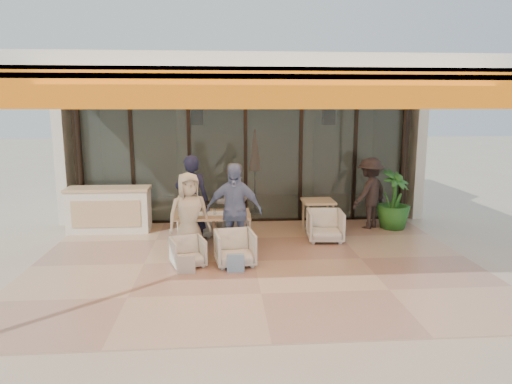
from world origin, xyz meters
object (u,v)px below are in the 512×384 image
(chair_near_left, at_px, (188,251))
(side_chair, at_px, (325,224))
(diner_cream, at_px, (189,216))
(diner_periwinkle, at_px, (234,211))
(side_table, at_px, (318,205))
(potted_palm, at_px, (394,200))
(host_counter, at_px, (109,209))
(chair_far_right, at_px, (232,222))
(diner_navy, at_px, (192,200))
(chair_near_right, at_px, (235,247))
(diner_grey, at_px, (233,203))
(standing_woman, at_px, (370,193))
(chair_far_left, at_px, (194,222))
(dining_table, at_px, (212,216))

(chair_near_left, relative_size, side_chair, 0.78)
(diner_cream, height_order, diner_periwinkle, diner_periwinkle)
(side_table, xyz_separation_m, potted_palm, (1.81, 0.13, 0.06))
(host_counter, distance_m, side_chair, 4.85)
(chair_far_right, xyz_separation_m, diner_navy, (-0.84, -0.50, 0.61))
(chair_near_left, bearing_deg, potted_palm, 8.34)
(chair_near_right, relative_size, diner_grey, 0.41)
(standing_woman, xyz_separation_m, potted_palm, (0.55, -0.10, -0.14))
(diner_navy, height_order, potted_palm, diner_navy)
(side_table, bearing_deg, diner_navy, -166.07)
(standing_woman, bearing_deg, chair_far_left, -31.39)
(diner_navy, relative_size, diner_periwinkle, 1.04)
(chair_far_right, height_order, diner_navy, diner_navy)
(dining_table, distance_m, potted_palm, 4.37)
(chair_far_right, xyz_separation_m, diner_grey, (-0.00, -0.50, 0.52))
(host_counter, xyz_separation_m, standing_woman, (5.99, -0.11, 0.31))
(chair_near_right, bearing_deg, host_counter, 130.84)
(side_table, bearing_deg, standing_woman, 10.10)
(chair_near_left, relative_size, side_table, 0.79)
(chair_near_right, bearing_deg, potted_palm, 22.53)
(side_table, height_order, standing_woman, standing_woman)
(host_counter, relative_size, diner_periwinkle, 1.03)
(chair_near_left, relative_size, diner_periwinkle, 0.33)
(side_chair, distance_m, standing_woman, 1.66)
(side_chair, bearing_deg, chair_far_left, 172.96)
(diner_navy, height_order, side_chair, diner_navy)
(chair_near_right, distance_m, diner_grey, 1.49)
(chair_far_right, xyz_separation_m, side_chair, (1.95, -0.56, 0.05))
(diner_cream, bearing_deg, chair_far_left, 72.48)
(diner_periwinkle, relative_size, potted_palm, 1.29)
(chair_far_left, bearing_deg, standing_woman, 173.26)
(dining_table, xyz_separation_m, chair_near_left, (-0.41, -0.96, -0.39))
(potted_palm, bearing_deg, chair_far_left, -176.05)
(diner_cream, bearing_deg, chair_far_right, 41.52)
(dining_table, relative_size, potted_palm, 1.08)
(chair_far_left, height_order, side_chair, side_chair)
(diner_cream, bearing_deg, side_chair, -0.73)
(chair_near_right, height_order, potted_palm, potted_palm)
(chair_far_left, bearing_deg, diner_cream, 77.39)
(chair_far_right, bearing_deg, side_chair, 148.22)
(chair_far_right, height_order, chair_near_right, chair_near_right)
(host_counter, distance_m, side_table, 4.74)
(diner_navy, bearing_deg, potted_palm, -163.39)
(chair_near_right, relative_size, diner_navy, 0.38)
(chair_near_left, height_order, chair_near_right, chair_near_right)
(host_counter, distance_m, chair_near_left, 3.12)
(diner_grey, relative_size, diner_periwinkle, 0.94)
(chair_far_left, xyz_separation_m, side_chair, (2.79, -0.56, 0.03))
(standing_woman, bearing_deg, host_counter, -38.34)
(chair_near_left, bearing_deg, diner_navy, 72.59)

